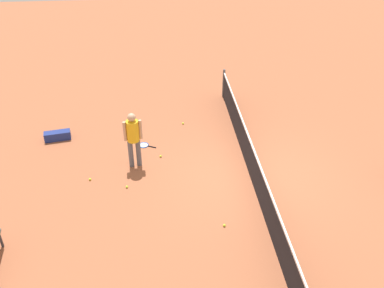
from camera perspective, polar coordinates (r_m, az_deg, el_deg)
The scene contains 10 objects.
ground_plane at distance 11.73m, azimuth 8.01°, elevation -4.37°, with size 40.00×40.00×0.00m, color #9E5638.
court_net at distance 11.43m, azimuth 8.20°, elevation -2.38°, with size 10.09×0.09×1.07m.
player_near_side at distance 11.58m, azimuth -8.09°, elevation 1.15°, with size 0.39×0.53×1.70m.
tennis_racket_near_player at distance 12.95m, azimuth -6.56°, elevation -0.17°, with size 0.42×0.60×0.03m.
tennis_ball_near_player at distance 10.13m, azimuth 4.47°, elevation -11.07°, with size 0.07×0.07×0.07m, color #C6E033.
tennis_ball_by_net at distance 11.32m, azimuth -8.93°, elevation -5.83°, with size 0.07×0.07×0.07m, color #C6E033.
tennis_ball_midcourt at distance 12.38m, azimuth -4.33°, elevation -1.67°, with size 0.07×0.07×0.07m, color #C6E033.
tennis_ball_baseline at distance 13.98m, azimuth -1.25°, elevation 2.86°, with size 0.07×0.07×0.07m, color #C6E033.
tennis_ball_stray_left at distance 11.78m, azimuth -13.83°, elevation -4.72°, with size 0.07×0.07×0.07m, color #C6E033.
equipment_bag at distance 13.78m, azimuth -18.14°, elevation 1.08°, with size 0.42×0.84×0.28m.
Camera 1 is at (9.03, -2.44, 7.07)m, focal length 38.84 mm.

